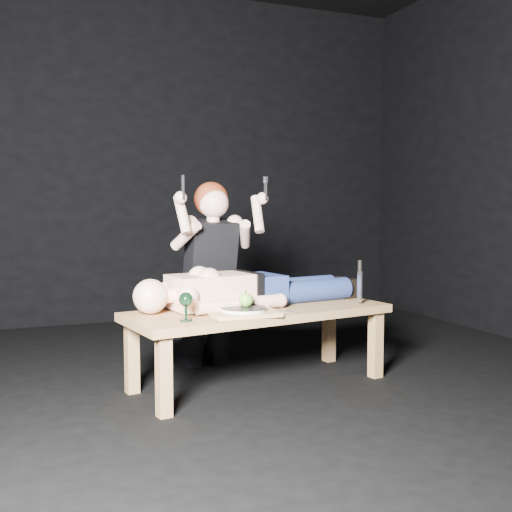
% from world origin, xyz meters
% --- Properties ---
extents(ground, '(5.00, 5.00, 0.00)m').
position_xyz_m(ground, '(0.00, 0.00, 0.00)').
color(ground, black).
rests_on(ground, ground).
extents(back_wall, '(5.00, 0.00, 5.00)m').
position_xyz_m(back_wall, '(0.00, 2.50, 1.50)').
color(back_wall, black).
rests_on(back_wall, ground).
extents(table, '(1.60, 0.81, 0.45)m').
position_xyz_m(table, '(0.17, 0.18, 0.23)').
color(table, '#AB7A4D').
rests_on(table, ground).
extents(lying_man, '(1.47, 0.66, 0.24)m').
position_xyz_m(lying_man, '(0.19, 0.31, 0.57)').
color(lying_man, beige).
rests_on(lying_man, table).
extents(kneeling_woman, '(0.71, 0.78, 1.23)m').
position_xyz_m(kneeling_woman, '(0.01, 0.71, 0.61)').
color(kneeling_woman, black).
rests_on(kneeling_woman, ground).
extents(serving_tray, '(0.38, 0.28, 0.02)m').
position_xyz_m(serving_tray, '(0.00, 0.00, 0.46)').
color(serving_tray, tan).
rests_on(serving_tray, table).
extents(plate, '(0.25, 0.25, 0.02)m').
position_xyz_m(plate, '(0.00, 0.00, 0.48)').
color(plate, white).
rests_on(plate, serving_tray).
extents(apple, '(0.08, 0.08, 0.08)m').
position_xyz_m(apple, '(0.02, 0.01, 0.53)').
color(apple, '#4E9620').
rests_on(apple, plate).
extents(goblet, '(0.08, 0.08, 0.15)m').
position_xyz_m(goblet, '(-0.33, -0.06, 0.52)').
color(goblet, black).
rests_on(goblet, table).
extents(fork_flat, '(0.02, 0.16, 0.01)m').
position_xyz_m(fork_flat, '(-0.19, -0.06, 0.45)').
color(fork_flat, '#B2B2B7').
rests_on(fork_flat, table).
extents(knife_flat, '(0.06, 0.16, 0.01)m').
position_xyz_m(knife_flat, '(0.27, 0.02, 0.45)').
color(knife_flat, '#B2B2B7').
rests_on(knife_flat, table).
extents(spoon_flat, '(0.11, 0.14, 0.01)m').
position_xyz_m(spoon_flat, '(0.20, 0.09, 0.45)').
color(spoon_flat, '#B2B2B7').
rests_on(spoon_flat, table).
extents(carving_knife, '(0.04, 0.04, 0.26)m').
position_xyz_m(carving_knife, '(0.79, 0.11, 0.58)').
color(carving_knife, '#B2B2B7').
rests_on(carving_knife, table).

